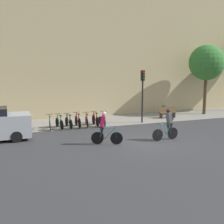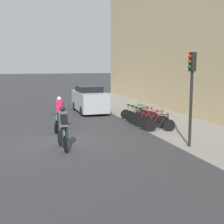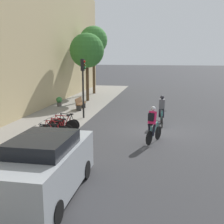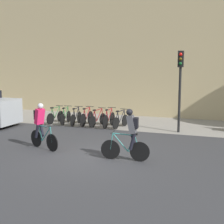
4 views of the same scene
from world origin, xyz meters
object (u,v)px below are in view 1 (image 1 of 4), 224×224
(traffic_light_pole, at_px, (143,87))
(potted_plant, at_px, (164,109))
(parked_bike_4, at_px, (87,121))
(parked_bike_1, at_px, (59,123))
(parked_bike_6, at_px, (104,120))
(parked_bike_0, at_px, (50,123))
(parked_bike_5, at_px, (95,120))
(parked_bike_3, at_px, (78,121))
(cyclist_grey, at_px, (168,123))
(parked_bike_2, at_px, (69,122))
(bench, at_px, (167,112))
(cyclist_pink, at_px, (104,127))

(traffic_light_pole, height_order, potted_plant, traffic_light_pole)
(parked_bike_4, xyz_separation_m, traffic_light_pole, (4.25, -0.11, 2.28))
(parked_bike_1, relative_size, parked_bike_6, 1.04)
(traffic_light_pole, bearing_deg, parked_bike_0, 179.10)
(parked_bike_0, height_order, parked_bike_5, parked_bike_5)
(parked_bike_4, bearing_deg, parked_bike_5, 0.15)
(traffic_light_pole, bearing_deg, parked_bike_4, 178.58)
(parked_bike_4, height_order, parked_bike_5, parked_bike_5)
(parked_bike_3, bearing_deg, cyclist_grey, -52.93)
(parked_bike_6, bearing_deg, parked_bike_1, 180.00)
(parked_bike_2, height_order, potted_plant, parked_bike_2)
(parked_bike_0, xyz_separation_m, bench, (9.62, 0.99, 0.08))
(parked_bike_3, distance_m, parked_bike_4, 0.63)
(cyclist_pink, relative_size, bench, 1.19)
(parked_bike_0, xyz_separation_m, traffic_light_pole, (6.78, -0.11, 2.28))
(traffic_light_pole, height_order, bench, traffic_light_pole)
(parked_bike_0, distance_m, traffic_light_pole, 7.16)
(bench, bearing_deg, parked_bike_6, -170.38)
(parked_bike_5, xyz_separation_m, bench, (6.45, 0.98, 0.05))
(parked_bike_3, xyz_separation_m, parked_bike_5, (1.27, -0.00, 0.00))
(parked_bike_2, relative_size, parked_bike_6, 1.05)
(parked_bike_2, bearing_deg, potted_plant, 18.18)
(parked_bike_1, bearing_deg, bench, 6.26)
(cyclist_pink, relative_size, parked_bike_1, 1.10)
(parked_bike_1, height_order, parked_bike_3, parked_bike_3)
(parked_bike_0, distance_m, bench, 9.67)
(parked_bike_5, relative_size, potted_plant, 2.18)
(parked_bike_0, bearing_deg, parked_bike_6, -0.00)
(cyclist_grey, xyz_separation_m, parked_bike_2, (-4.56, 5.20, -0.55))
(cyclist_pink, xyz_separation_m, parked_bike_3, (-0.23, 4.82, -0.54))
(parked_bike_0, bearing_deg, cyclist_grey, -41.72)
(cyclist_grey, relative_size, parked_bike_6, 1.14)
(cyclist_grey, distance_m, parked_bike_0, 7.83)
(parked_bike_1, height_order, parked_bike_5, parked_bike_5)
(parked_bike_2, distance_m, parked_bike_4, 1.27)
(parked_bike_3, height_order, traffic_light_pole, traffic_light_pole)
(potted_plant, bearing_deg, cyclist_pink, -136.79)
(parked_bike_5, distance_m, parked_bike_6, 0.63)
(parked_bike_0, xyz_separation_m, parked_bike_1, (0.64, 0.00, 0.01))
(parked_bike_3, relative_size, traffic_light_pole, 0.43)
(parked_bike_5, bearing_deg, cyclist_grey, -62.90)
(parked_bike_1, relative_size, parked_bike_4, 0.98)
(parked_bike_3, distance_m, potted_plant, 9.11)
(parked_bike_6, bearing_deg, cyclist_pink, -109.06)
(parked_bike_6, relative_size, traffic_light_pole, 0.40)
(parked_bike_3, xyz_separation_m, parked_bike_6, (1.90, -0.00, -0.03))
(cyclist_pink, distance_m, parked_bike_4, 4.87)
(parked_bike_2, distance_m, bench, 8.40)
(parked_bike_2, height_order, parked_bike_4, parked_bike_2)
(parked_bike_1, bearing_deg, parked_bike_4, -0.03)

